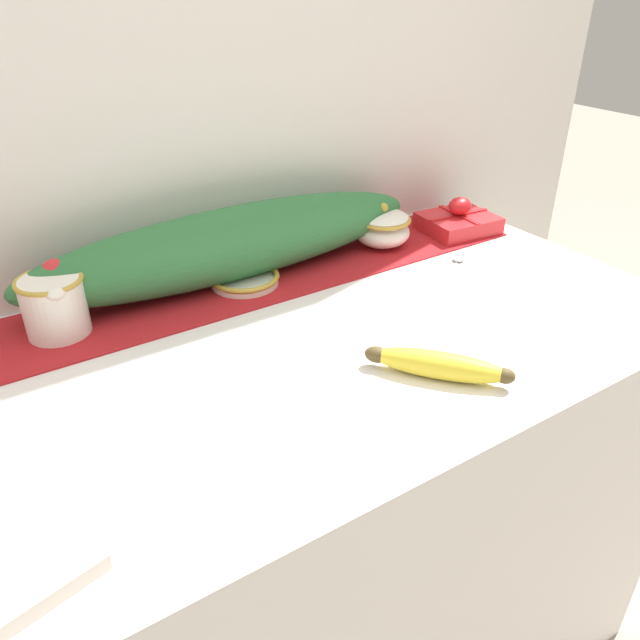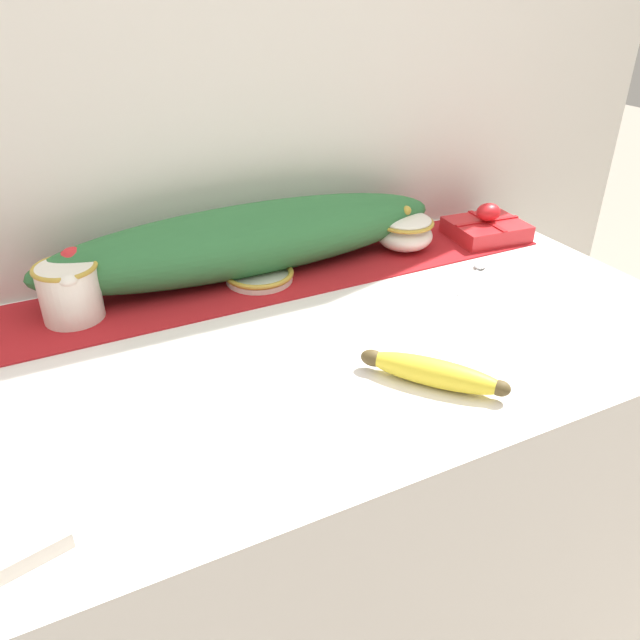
% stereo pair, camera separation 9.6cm
% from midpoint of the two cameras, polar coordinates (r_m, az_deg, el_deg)
% --- Properties ---
extents(countertop, '(1.31, 0.69, 0.87)m').
position_cam_midpoint_polar(countertop, '(1.29, -3.04, -18.42)').
color(countertop, silver).
rests_on(countertop, ground_plane).
extents(back_wall, '(2.11, 0.04, 2.40)m').
position_cam_midpoint_polar(back_wall, '(1.21, -13.46, 19.75)').
color(back_wall, silver).
rests_on(back_wall, ground_plane).
extents(table_runner, '(1.20, 0.21, 0.00)m').
position_cam_midpoint_polar(table_runner, '(1.19, -9.29, 3.27)').
color(table_runner, '#A8191E').
rests_on(table_runner, countertop).
extents(cream_pitcher, '(0.11, 0.12, 0.10)m').
position_cam_midpoint_polar(cream_pitcher, '(1.10, -25.51, 1.31)').
color(cream_pitcher, white).
rests_on(cream_pitcher, countertop).
extents(sugar_bowl, '(0.12, 0.12, 0.09)m').
position_cam_midpoint_polar(sugar_bowl, '(1.33, 3.66, 8.39)').
color(sugar_bowl, white).
rests_on(sugar_bowl, countertop).
extents(small_dish, '(0.13, 0.13, 0.02)m').
position_cam_midpoint_polar(small_dish, '(1.18, -9.16, 3.70)').
color(small_dish, white).
rests_on(small_dish, countertop).
extents(banana, '(0.16, 0.18, 0.04)m').
position_cam_midpoint_polar(banana, '(0.91, 7.80, -4.17)').
color(banana, yellow).
rests_on(banana, countertop).
extents(spoon, '(0.14, 0.10, 0.01)m').
position_cam_midpoint_polar(spoon, '(1.28, 10.39, 5.30)').
color(spoon, silver).
rests_on(spoon, countertop).
extents(gift_box, '(0.17, 0.15, 0.08)m').
position_cam_midpoint_polar(gift_box, '(1.43, 10.65, 8.86)').
color(gift_box, red).
rests_on(gift_box, countertop).
extents(poinsettia_garland, '(0.80, 0.15, 0.13)m').
position_cam_midpoint_polar(poinsettia_garland, '(1.19, -10.35, 6.88)').
color(poinsettia_garland, '#2D6B38').
rests_on(poinsettia_garland, countertop).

